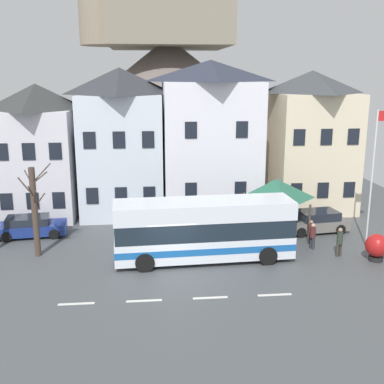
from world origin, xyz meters
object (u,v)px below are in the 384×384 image
Objects in this scene: parked_car_00 at (31,226)px; bare_tree_02 at (35,211)px; townhouse_01 at (40,151)px; harbour_buoy at (377,246)px; transit_bus at (204,231)px; pedestrian_02 at (274,226)px; hilltop_castle at (168,99)px; townhouse_02 at (121,142)px; pedestrian_01 at (313,235)px; pedestrian_03 at (311,230)px; pedestrian_00 at (340,241)px; townhouse_04 at (309,140)px; bus_shelter at (276,189)px; parked_car_02 at (315,221)px; flagpole at (374,170)px; townhouse_03 at (210,137)px; public_bench at (275,216)px.

parked_car_00 is 0.85× the size of bare_tree_02.
harbour_buoy is at bearing -29.32° from townhouse_01.
bare_tree_02 is at bearing 167.86° from transit_bus.
hilltop_castle is at bearing 101.38° from pedestrian_02.
townhouse_02 is 2.35× the size of parked_car_00.
pedestrian_02 is (4.57, 2.42, -0.70)m from transit_bus.
pedestrian_01 reaches higher than parked_car_00.
pedestrian_01 is 1.01× the size of harbour_buoy.
pedestrian_01 is 0.91m from pedestrian_03.
pedestrian_00 is (12.31, -10.12, -4.26)m from townhouse_02.
pedestrian_02 is (9.32, -7.47, -4.20)m from townhouse_02.
townhouse_04 is (19.71, 0.22, 0.45)m from townhouse_01.
bus_shelter is 3.71m from parked_car_02.
townhouse_02 is 2.42× the size of parked_car_02.
townhouse_04 is 10.52m from pedestrian_01.
transit_bus reaches higher than harbour_buoy.
pedestrian_01 is 0.19× the size of flagpole.
parked_car_02 is (6.11, -5.85, -4.78)m from townhouse_03.
townhouse_03 is at bearing 77.87° from transit_bus.
parked_car_02 is at bearing 126.95° from flagpole.
flagpole is (3.44, 0.18, 3.76)m from pedestrian_01.
transit_bus is at bearing -132.56° from public_bench.
pedestrian_02 is (14.89, -2.56, 0.35)m from parked_car_00.
townhouse_01 is 6.41× the size of pedestrian_03.
townhouse_03 reaches higher than townhouse_04.
townhouse_03 is at bearing 120.06° from pedestrian_00.
bare_tree_02 is at bearing 172.02° from harbour_buoy.
townhouse_03 is 11.13m from pedestrian_01.
flagpole is (4.22, -4.96, 4.11)m from public_bench.
harbour_buoy is at bearing -37.07° from pedestrian_01.
flagpole is at bearing 32.32° from pedestrian_00.
townhouse_03 is at bearing 137.14° from public_bench.
bus_shelter reaches higher than public_bench.
flagpole is 5.29× the size of harbour_buoy.
harbour_buoy is at bearing -71.08° from hilltop_castle.
parked_car_00 is 2.66× the size of pedestrian_00.
hilltop_castle is 25.71m from parked_car_02.
public_bench is 0.30× the size of bare_tree_02.
parked_car_00 is at bearing 175.02° from bus_shelter.
townhouse_01 is 21.14m from pedestrian_00.
parked_car_02 is 3.31m from pedestrian_01.
townhouse_01 reaches higher than parked_car_00.
public_bench is at bearing 116.43° from harbour_buoy.
parked_car_02 is (2.84, 0.48, -2.33)m from bus_shelter.
townhouse_04 is 9.68m from pedestrian_03.
harbour_buoy is at bearing -9.18° from transit_bus.
townhouse_02 is 16.50m from pedestrian_00.
pedestrian_03 is at bearing 1.56° from bare_tree_02.
bare_tree_02 reaches higher than pedestrian_03.
townhouse_01 is 6.14× the size of harbour_buoy.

